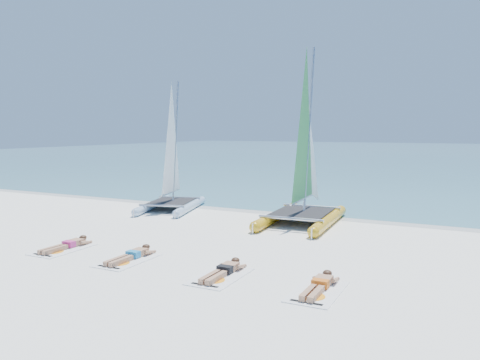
% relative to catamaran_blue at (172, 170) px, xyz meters
% --- Properties ---
extents(ground, '(140.00, 140.00, 0.00)m').
position_rel_catamaran_blue_xyz_m(ground, '(4.05, -4.12, -1.79)').
color(ground, white).
rests_on(ground, ground).
extents(sea, '(140.00, 115.00, 0.01)m').
position_rel_catamaran_blue_xyz_m(sea, '(4.05, 58.88, -1.78)').
color(sea, '#67A6AD').
rests_on(sea, ground).
extents(wet_sand_strip, '(140.00, 1.40, 0.01)m').
position_rel_catamaran_blue_xyz_m(wet_sand_strip, '(4.05, 1.38, -1.78)').
color(wet_sand_strip, silver).
rests_on(wet_sand_strip, ground).
extents(catamaran_blue, '(3.20, 4.79, 5.98)m').
position_rel_catamaran_blue_xyz_m(catamaran_blue, '(0.00, 0.00, 0.00)').
color(catamaran_blue, '#BFE3FB').
rests_on(catamaran_blue, ground).
extents(catamaran_yellow, '(2.73, 5.59, 7.04)m').
position_rel_catamaran_blue_xyz_m(catamaran_yellow, '(6.25, 0.07, 0.43)').
color(catamaran_yellow, gold).
rests_on(catamaran_yellow, ground).
extents(towel_a, '(1.00, 1.85, 0.02)m').
position_rel_catamaran_blue_xyz_m(towel_a, '(1.18, -7.39, -1.78)').
color(towel_a, white).
rests_on(towel_a, ground).
extents(sunbather_a, '(0.37, 1.73, 0.26)m').
position_rel_catamaran_blue_xyz_m(sunbather_a, '(1.18, -7.20, -1.67)').
color(sunbather_a, tan).
rests_on(sunbather_a, towel_a).
extents(towel_b, '(1.00, 1.85, 0.02)m').
position_rel_catamaran_blue_xyz_m(towel_b, '(3.67, -7.46, -1.78)').
color(towel_b, white).
rests_on(towel_b, ground).
extents(sunbather_b, '(0.37, 1.73, 0.26)m').
position_rel_catamaran_blue_xyz_m(sunbather_b, '(3.67, -7.27, -1.67)').
color(sunbather_b, tan).
rests_on(sunbather_b, towel_b).
extents(towel_c, '(1.00, 1.85, 0.02)m').
position_rel_catamaran_blue_xyz_m(towel_c, '(6.62, -7.58, -1.78)').
color(towel_c, white).
rests_on(towel_c, ground).
extents(sunbather_c, '(0.37, 1.73, 0.26)m').
position_rel_catamaran_blue_xyz_m(sunbather_c, '(6.62, -7.39, -1.67)').
color(sunbather_c, tan).
rests_on(sunbather_c, towel_c).
extents(towel_d, '(1.00, 1.85, 0.02)m').
position_rel_catamaran_blue_xyz_m(towel_d, '(9.05, -7.58, -1.78)').
color(towel_d, white).
rests_on(towel_d, ground).
extents(sunbather_d, '(0.37, 1.73, 0.26)m').
position_rel_catamaran_blue_xyz_m(sunbather_d, '(9.05, -7.39, -1.67)').
color(sunbather_d, tan).
rests_on(sunbather_d, towel_d).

